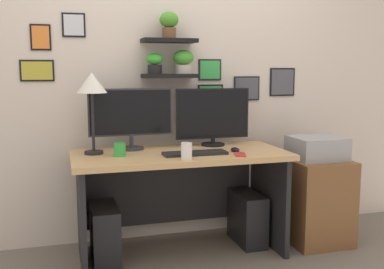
{
  "coord_description": "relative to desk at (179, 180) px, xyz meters",
  "views": [
    {
      "loc": [
        -0.81,
        -3.08,
        1.33
      ],
      "look_at": [
        0.1,
        0.05,
        0.87
      ],
      "focal_mm": 42.93,
      "sensor_mm": 36.0,
      "label": 1
    }
  ],
  "objects": [
    {
      "name": "monitor_left",
      "position": [
        -0.31,
        0.16,
        0.46
      ],
      "size": [
        0.61,
        0.18,
        0.44
      ],
      "color": "#2D2D33",
      "rests_on": "desk"
    },
    {
      "name": "coffee_mug",
      "position": [
        -0.43,
        -0.08,
        0.26
      ],
      "size": [
        0.08,
        0.08,
        0.09
      ],
      "primitive_type": "cylinder",
      "color": "green",
      "rests_on": "desk"
    },
    {
      "name": "desk_lamp",
      "position": [
        -0.59,
        0.05,
        0.67
      ],
      "size": [
        0.21,
        0.21,
        0.56
      ],
      "color": "black",
      "rests_on": "desk"
    },
    {
      "name": "printer",
      "position": [
        1.06,
        -0.09,
        0.2
      ],
      "size": [
        0.38,
        0.34,
        0.17
      ],
      "primitive_type": "cube",
      "color": "#9E9EA3",
      "rests_on": "drawer_cabinet"
    },
    {
      "name": "cell_phone",
      "position": [
        0.36,
        -0.28,
        0.22
      ],
      "size": [
        0.11,
        0.15,
        0.01
      ],
      "primitive_type": "cube",
      "rotation": [
        0.0,
        0.0,
        -0.32
      ],
      "color": "red",
      "rests_on": "desk"
    },
    {
      "name": "computer_tower_left",
      "position": [
        -0.54,
        -0.06,
        -0.33
      ],
      "size": [
        0.18,
        0.4,
        0.4
      ],
      "primitive_type": "cube",
      "color": "black",
      "rests_on": "ground"
    },
    {
      "name": "drawer_cabinet",
      "position": [
        1.06,
        -0.09,
        -0.21
      ],
      "size": [
        0.44,
        0.5,
        0.65
      ],
      "primitive_type": "cube",
      "color": "brown",
      "rests_on": "ground"
    },
    {
      "name": "ground_plane",
      "position": [
        0.0,
        -0.05,
        -0.54
      ],
      "size": [
        8.0,
        8.0,
        0.0
      ],
      "primitive_type": "plane",
      "color": "#70665B"
    },
    {
      "name": "monitor_right",
      "position": [
        0.31,
        0.16,
        0.44
      ],
      "size": [
        0.58,
        0.18,
        0.44
      ],
      "color": "black",
      "rests_on": "desk"
    },
    {
      "name": "desk",
      "position": [
        0.0,
        0.0,
        0.0
      ],
      "size": [
        1.51,
        0.68,
        0.75
      ],
      "color": "tan",
      "rests_on": "ground"
    },
    {
      "name": "back_wall_assembly",
      "position": [
        0.0,
        0.38,
        0.82
      ],
      "size": [
        4.4,
        0.24,
        2.7
      ],
      "color": "beige",
      "rests_on": "ground"
    },
    {
      "name": "keyboard",
      "position": [
        0.07,
        -0.17,
        0.22
      ],
      "size": [
        0.44,
        0.14,
        0.02
      ],
      "primitive_type": "cube",
      "color": "black",
      "rests_on": "desk"
    },
    {
      "name": "computer_mouse",
      "position": [
        0.38,
        -0.14,
        0.23
      ],
      "size": [
        0.06,
        0.09,
        0.03
      ],
      "primitive_type": "ellipsoid",
      "color": "black",
      "rests_on": "desk"
    },
    {
      "name": "water_cup",
      "position": [
        -0.03,
        -0.31,
        0.27
      ],
      "size": [
        0.07,
        0.07,
        0.11
      ],
      "primitive_type": "cylinder",
      "color": "white",
      "rests_on": "desk"
    },
    {
      "name": "computer_tower_right",
      "position": [
        0.55,
        0.02,
        -0.34
      ],
      "size": [
        0.18,
        0.4,
        0.39
      ],
      "primitive_type": "cube",
      "color": "black",
      "rests_on": "ground"
    }
  ]
}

